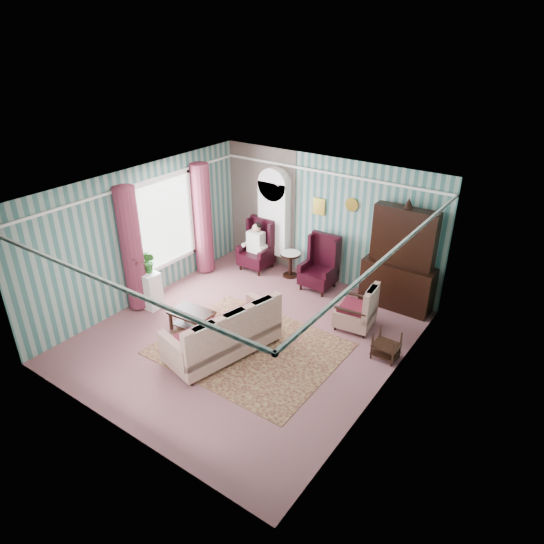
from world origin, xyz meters
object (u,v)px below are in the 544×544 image
Objects in this scene: dresser_hutch at (401,256)px; wingback_right at (319,264)px; sofa at (222,330)px; floral_armchair at (356,303)px; seated_woman at (256,247)px; bookcase at (274,224)px; plant_stand at (148,289)px; coffee_table at (192,321)px; round_side_table at (290,265)px; nest_table at (386,345)px; wingback_left at (256,245)px.

dresser_hutch reaches higher than wingback_right.
floral_armchair is (1.59, 2.17, 0.04)m from sofa.
bookcase is at bearing 57.34° from seated_woman.
coffee_table is at bearing -5.83° from plant_stand.
dresser_hutch is 3.56m from seated_woman.
plant_stand is 0.96× the size of coffee_table.
dresser_hutch is 2.84× the size of coffee_table.
sofa is at bearing -63.41° from seated_woman.
round_side_table is at bearing 59.62° from plant_stand.
nest_table reaches higher than coffee_table.
wingback_right reaches higher than round_side_table.
bookcase is 2.70× the size of coffee_table.
sofa reaches higher than nest_table.
wingback_left and wingback_right have the same top height.
wingback_left is at bearing -175.59° from dresser_hutch.
bookcase is 0.70m from seated_woman.
dresser_hutch is 3.55m from wingback_left.
sofa is at bearing -119.80° from dresser_hutch.
bookcase is at bearing 57.34° from wingback_left.
nest_table is 0.65× the size of coffee_table.
floral_armchair is at bearing -26.05° from round_side_table.
plant_stand is 2.39m from sofa.
wingback_right is (1.50, -0.39, -0.50)m from bookcase.
wingback_right is at bearing 146.25° from nest_table.
wingback_right is 3.76m from plant_stand.
wingback_right is 1.17× the size of floral_armchair.
plant_stand is 4.34m from floral_armchair.
wingback_right is 2.81m from nest_table.
bookcase is 3.73× the size of round_side_table.
plant_stand is 1.41m from coffee_table.
wingback_left is 1.51× the size of coffee_table.
plant_stand is at bearing 174.17° from coffee_table.
bookcase is at bearing 95.87° from coffee_table.
wingback_right reaches higher than nest_table.
nest_table is 2.97m from sofa.
bookcase reaches higher than coffee_table.
wingback_left is 1.00× the size of wingback_right.
floral_armchair is (-0.35, -1.22, -0.65)m from dresser_hutch.
seated_woman is 2.19× the size of nest_table.
dresser_hutch is at bearing 8.77° from wingback_right.
sofa is at bearing -8.85° from plant_stand.
floral_armchair is at bearing -34.15° from wingback_right.
seated_woman is at bearing 0.00° from wingback_left.
plant_stand is at bearing -132.84° from wingback_right.
seated_woman is 3.29m from floral_armchair.
wingback_right is at bearing 0.00° from seated_woman.
floral_armchair reaches higher than round_side_table.
seated_woman is 1.97× the size of round_side_table.
wingback_left is 2.98m from coffee_table.
nest_table is at bearing -33.75° from wingback_right.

